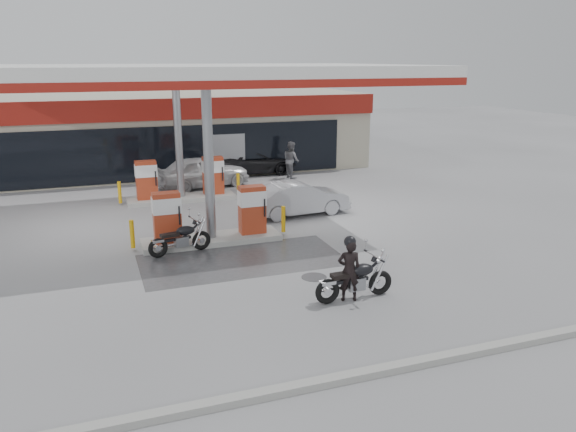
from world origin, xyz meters
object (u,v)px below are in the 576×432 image
Objects in this scene: pump_island_far at (181,184)px; sedan_white at (203,172)px; main_motorcycle at (356,281)px; hatchback_silver at (299,198)px; biker_main at (349,270)px; pump_island_near at (211,221)px; attendant at (291,160)px; parked_motorcycle at (181,239)px; parked_car_right at (253,162)px; parked_car_left at (8,172)px.

pump_island_far is 1.19× the size of sedan_white.
main_motorcycle is at bearing -78.27° from pump_island_far.
biker_main is at bearing 163.58° from hatchback_silver.
sedan_white is (-1.05, 13.88, 0.25)m from main_motorcycle.
attendant is (6.00, 8.80, 0.21)m from pump_island_near.
parked_motorcycle is 1.09× the size of attendant.
pump_island_near is 6.18m from main_motorcycle.
parked_motorcycle is 0.52× the size of hatchback_silver.
pump_island_near reaches higher than parked_car_right.
parked_car_right is at bearing 44.98° from pump_island_far.
parked_car_left is at bearing 68.00° from attendant.
main_motorcycle is 1.35× the size of biker_main.
pump_island_far is 2.79× the size of attendant.
biker_main is at bearing -172.86° from parked_car_left.
parked_car_right reaches higher than main_motorcycle.
sedan_white is at bearing -134.01° from parked_car_left.
biker_main is 19.89m from parked_car_left.
attendant is (7.12, 9.59, 0.46)m from parked_motorcycle.
main_motorcycle is at bearing 175.43° from parked_car_right.
attendant is at bearing 41.43° from parked_motorcycle.
pump_island_far reaches higher than parked_motorcycle.
pump_island_near is 2.79× the size of attendant.
sedan_white is at bearing 62.54° from parked_motorcycle.
main_motorcycle is 0.48× the size of parked_car_right.
attendant is at bearing 25.02° from pump_island_far.
pump_island_far is 11.93m from main_motorcycle.
main_motorcycle reaches higher than parked_motorcycle.
hatchback_silver is (-2.09, -6.60, -0.28)m from attendant.
attendant is 0.41× the size of parked_car_right.
pump_island_near is 1.33× the size of hatchback_silver.
parked_car_left is at bearing 56.41° from sedan_white.
main_motorcycle is at bearing -160.21° from biker_main.
parked_motorcycle is at bearing 134.24° from attendant.
biker_main reaches higher than main_motorcycle.
attendant is at bearing -135.79° from parked_car_right.
sedan_white is at bearing 80.50° from pump_island_near.
pump_island_far is 2.40× the size of main_motorcycle.
parked_motorcycle is at bearing 156.28° from parked_car_right.
biker_main reaches higher than sedan_white.
hatchback_silver reaches higher than parked_motorcycle.
main_motorcycle is 0.49× the size of parked_car_left.
hatchback_silver is at bearing 76.86° from main_motorcycle.
parked_motorcycle is 5.85m from hatchback_silver.
pump_island_far reaches higher than parked_car_right.
parked_car_right is (4.50, 10.50, -0.09)m from pump_island_near.
biker_main reaches higher than parked_car_right.
parked_motorcycle is 12.61m from parked_car_right.
parked_car_left is at bearing 86.34° from parked_car_right.
attendant is at bearing -21.99° from hatchback_silver.
pump_island_near is 1.00× the size of pump_island_far.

